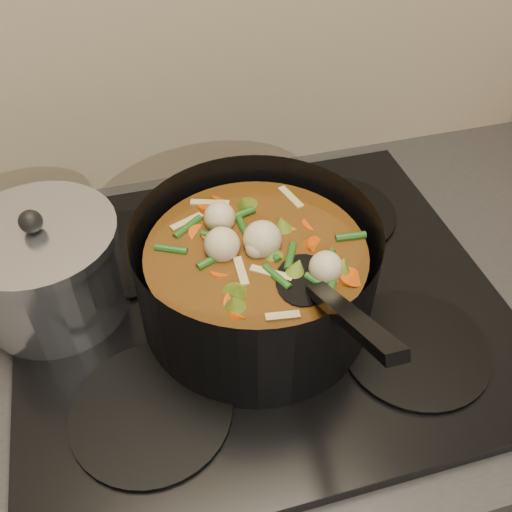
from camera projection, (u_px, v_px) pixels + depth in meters
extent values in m
cube|color=brown|center=(258.00, 469.00, 1.10)|extent=(2.60, 0.60, 0.86)
cube|color=black|center=(259.00, 320.00, 0.78)|extent=(2.64, 0.64, 0.05)
cube|color=black|center=(259.00, 303.00, 0.76)|extent=(0.62, 0.54, 0.02)
cylinder|color=black|center=(151.00, 411.00, 0.63)|extent=(0.18, 0.18, 0.01)
cylinder|color=black|center=(415.00, 347.00, 0.69)|extent=(0.18, 0.18, 0.01)
cylinder|color=black|center=(125.00, 253.00, 0.81)|extent=(0.18, 0.18, 0.01)
cylinder|color=black|center=(336.00, 213.00, 0.87)|extent=(0.18, 0.18, 0.01)
cylinder|color=black|center=(256.00, 273.00, 0.68)|extent=(0.33, 0.33, 0.14)
cylinder|color=black|center=(256.00, 308.00, 0.73)|extent=(0.28, 0.28, 0.01)
cylinder|color=#5C370F|center=(256.00, 279.00, 0.69)|extent=(0.26, 0.26, 0.10)
cylinder|color=#E5480A|center=(287.00, 246.00, 0.67)|extent=(0.03, 0.03, 0.03)
cylinder|color=#E5480A|center=(278.00, 217.00, 0.71)|extent=(0.04, 0.04, 0.03)
cylinder|color=#E5480A|center=(220.00, 205.00, 0.72)|extent=(0.04, 0.04, 0.03)
cylinder|color=#E5480A|center=(211.00, 246.00, 0.67)|extent=(0.03, 0.03, 0.03)
cylinder|color=#E5480A|center=(198.00, 287.00, 0.62)|extent=(0.04, 0.03, 0.03)
cylinder|color=#E5480A|center=(257.00, 276.00, 0.63)|extent=(0.04, 0.04, 0.03)
cylinder|color=#E5480A|center=(305.00, 278.00, 0.63)|extent=(0.03, 0.04, 0.03)
cylinder|color=#E5480A|center=(336.00, 238.00, 0.68)|extent=(0.03, 0.03, 0.03)
cylinder|color=#E5480A|center=(274.00, 225.00, 0.69)|extent=(0.04, 0.04, 0.03)
cylinder|color=#E5480A|center=(227.00, 211.00, 0.71)|extent=(0.04, 0.04, 0.03)
cylinder|color=#E5480A|center=(224.00, 247.00, 0.67)|extent=(0.03, 0.03, 0.03)
cylinder|color=#E5480A|center=(208.00, 279.00, 0.63)|extent=(0.04, 0.04, 0.03)
sphere|color=#CCB58F|center=(306.00, 235.00, 0.66)|extent=(0.04, 0.04, 0.04)
sphere|color=#CCB58F|center=(226.00, 217.00, 0.69)|extent=(0.04, 0.04, 0.04)
sphere|color=#CCB58F|center=(227.00, 277.00, 0.62)|extent=(0.04, 0.04, 0.04)
sphere|color=#CCB58F|center=(308.00, 251.00, 0.64)|extent=(0.04, 0.04, 0.04)
cone|color=olive|center=(210.00, 290.00, 0.61)|extent=(0.04, 0.04, 0.03)
cone|color=olive|center=(301.00, 290.00, 0.61)|extent=(0.04, 0.04, 0.03)
cone|color=olive|center=(322.00, 232.00, 0.67)|extent=(0.04, 0.04, 0.03)
cone|color=olive|center=(254.00, 202.00, 0.71)|extent=(0.04, 0.04, 0.03)
cone|color=olive|center=(189.00, 234.00, 0.67)|extent=(0.04, 0.04, 0.03)
cone|color=olive|center=(214.00, 292.00, 0.61)|extent=(0.04, 0.04, 0.03)
cone|color=olive|center=(304.00, 288.00, 0.61)|extent=(0.04, 0.04, 0.03)
cylinder|color=#1E5318|center=(273.00, 226.00, 0.68)|extent=(0.01, 0.04, 0.01)
cylinder|color=#1E5318|center=(230.00, 198.00, 0.72)|extent=(0.04, 0.03, 0.01)
cylinder|color=#1E5318|center=(195.00, 230.00, 0.68)|extent=(0.04, 0.02, 0.01)
cylinder|color=#1E5318|center=(205.00, 264.00, 0.64)|extent=(0.02, 0.04, 0.01)
cylinder|color=#1E5318|center=(243.00, 274.00, 0.63)|extent=(0.03, 0.04, 0.01)
cylinder|color=#1E5318|center=(299.00, 307.00, 0.59)|extent=(0.04, 0.02, 0.01)
cylinder|color=#1E5318|center=(324.00, 262.00, 0.64)|extent=(0.04, 0.03, 0.01)
cylinder|color=#1E5318|center=(301.00, 230.00, 0.68)|extent=(0.01, 0.04, 0.01)
cylinder|color=#1E5318|center=(264.00, 224.00, 0.69)|extent=(0.04, 0.03, 0.01)
cylinder|color=#1E5318|center=(211.00, 204.00, 0.71)|extent=(0.04, 0.02, 0.01)
cylinder|color=#1E5318|center=(188.00, 242.00, 0.66)|extent=(0.02, 0.04, 0.01)
cylinder|color=#1E5318|center=(212.00, 273.00, 0.63)|extent=(0.03, 0.04, 0.01)
cylinder|color=#1E5318|center=(253.00, 276.00, 0.63)|extent=(0.04, 0.02, 0.01)
cylinder|color=#1E5318|center=(318.00, 296.00, 0.60)|extent=(0.04, 0.03, 0.01)
cube|color=tan|center=(195.00, 247.00, 0.66)|extent=(0.04, 0.01, 0.00)
cube|color=tan|center=(243.00, 294.00, 0.61)|extent=(0.02, 0.04, 0.00)
cube|color=tan|center=(315.00, 264.00, 0.64)|extent=(0.04, 0.03, 0.00)
cube|color=tan|center=(283.00, 214.00, 0.70)|extent=(0.04, 0.04, 0.00)
cube|color=tan|center=(209.00, 224.00, 0.69)|extent=(0.03, 0.04, 0.00)
cube|color=tan|center=(209.00, 280.00, 0.62)|extent=(0.04, 0.02, 0.00)
ellipsoid|color=black|center=(303.00, 281.00, 0.62)|extent=(0.09, 0.10, 0.01)
cube|color=black|center=(350.00, 317.00, 0.52)|extent=(0.02, 0.17, 0.10)
cylinder|color=silver|center=(49.00, 273.00, 0.70)|extent=(0.18, 0.18, 0.11)
cylinder|color=silver|center=(35.00, 235.00, 0.66)|extent=(0.19, 0.19, 0.01)
sphere|color=black|center=(31.00, 221.00, 0.65)|extent=(0.03, 0.03, 0.03)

